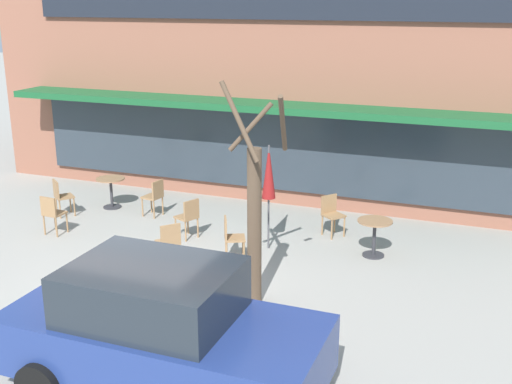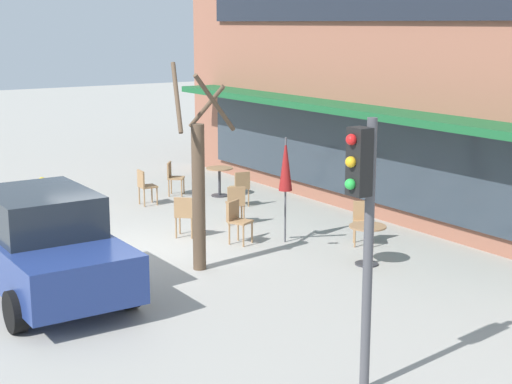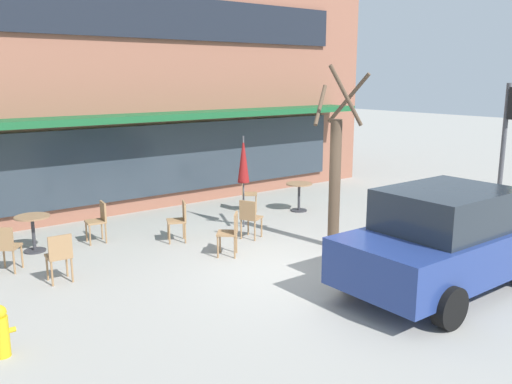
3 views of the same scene
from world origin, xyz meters
name	(u,v)px [view 1 (image 1 of 3)]	position (x,y,z in m)	size (l,w,h in m)	color
ground_plane	(150,302)	(0.00, 0.00, 0.00)	(80.00, 80.00, 0.00)	#9E9B93
building_facade	(316,50)	(0.00, 9.96, 3.51)	(16.08, 9.10, 7.03)	#935B47
cafe_table_near_wall	(111,188)	(-3.50, 4.20, 0.52)	(0.70, 0.70, 0.76)	#333338
cafe_table_streetside	(374,232)	(3.17, 3.45, 0.52)	(0.70, 0.70, 0.76)	#333338
patio_umbrella_green_folded	(269,173)	(1.05, 3.07, 1.63)	(0.28, 0.28, 2.20)	#4C4C51
cafe_chair_0	(189,215)	(-0.75, 2.98, 0.53)	(0.53, 0.53, 0.89)	#9E754C
cafe_chair_1	(61,195)	(-4.25, 3.23, 0.53)	(0.56, 0.56, 0.89)	#9E754C
cafe_chair_2	(231,236)	(0.58, 2.20, 0.53)	(0.53, 0.53, 0.89)	#9E754C
cafe_chair_3	(332,212)	(2.06, 4.31, 0.53)	(0.56, 0.56, 0.89)	#9E754C
cafe_chair_4	(169,241)	(-0.42, 1.50, 0.53)	(0.56, 0.56, 0.89)	#9E754C
cafe_chair_5	(155,195)	(-2.17, 4.01, 0.53)	(0.45, 0.45, 0.89)	#9E754C
cafe_chair_6	(52,212)	(-3.63, 2.11, 0.53)	(0.42, 0.42, 0.89)	#9E754C
parked_sedan	(161,331)	(1.48, -2.16, 0.88)	(4.20, 2.02, 1.76)	navy
street_tree	(255,214)	(1.68, 0.68, 1.59)	(1.12, 1.09, 3.79)	brown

